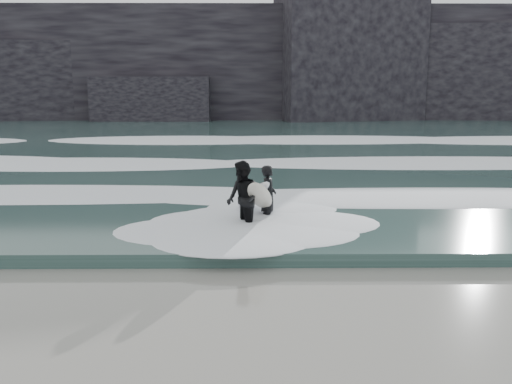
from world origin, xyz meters
TOP-DOWN VIEW (x-y plane):
  - ground at (0.00, 0.00)m, footprint 120.00×120.00m
  - sea at (0.00, 29.00)m, footprint 90.00×52.00m
  - headland at (0.00, 46.00)m, footprint 70.00×9.00m
  - foam_near at (0.00, 9.00)m, footprint 60.00×3.20m
  - foam_mid at (0.00, 16.00)m, footprint 60.00×4.00m
  - foam_far at (0.00, 25.00)m, footprint 60.00×4.80m
  - surfer_left at (0.78, 6.36)m, footprint 1.20×1.89m
  - surfer_right at (0.26, 5.44)m, footprint 1.33×1.90m

SIDE VIEW (x-z plane):
  - ground at x=0.00m, z-range 0.00..0.00m
  - sea at x=0.00m, z-range 0.00..0.30m
  - foam_near at x=0.00m, z-range 0.30..0.50m
  - foam_mid at x=0.00m, z-range 0.30..0.54m
  - foam_far at x=0.00m, z-range 0.30..0.60m
  - surfer_left at x=0.78m, z-range 0.01..1.60m
  - surfer_right at x=0.26m, z-range 0.01..1.84m
  - headland at x=0.00m, z-range 0.00..10.00m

